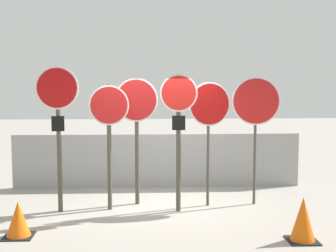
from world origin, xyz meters
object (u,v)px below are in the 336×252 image
object	(u,v)px
stop_sign_4	(209,112)
traffic_cone_1	(303,219)
stop_sign_3	(179,118)
traffic_cone_0	(18,219)
stop_sign_5	(256,108)
stop_sign_1	(109,122)
stop_sign_2	(136,115)
stop_sign_0	(58,112)

from	to	relation	value
stop_sign_4	traffic_cone_1	distance (m)	2.81
stop_sign_3	traffic_cone_0	size ratio (longest dim) A/B	4.54
stop_sign_5	traffic_cone_1	distance (m)	2.66
stop_sign_1	stop_sign_2	bearing A→B (deg)	27.77
stop_sign_4	stop_sign_5	size ratio (longest dim) A/B	0.96
stop_sign_3	stop_sign_1	bearing A→B (deg)	174.13
stop_sign_4	traffic_cone_1	size ratio (longest dim) A/B	3.49
stop_sign_5	traffic_cone_1	world-z (taller)	stop_sign_5
stop_sign_0	stop_sign_4	bearing A→B (deg)	5.25
stop_sign_3	stop_sign_4	bearing A→B (deg)	32.03
stop_sign_0	stop_sign_1	bearing A→B (deg)	5.37
stop_sign_3	traffic_cone_0	xyz separation A→B (m)	(-2.63, -1.28, -1.49)
stop_sign_3	stop_sign_4	xyz separation A→B (m)	(0.62, 0.36, 0.08)
stop_sign_2	stop_sign_3	bearing A→B (deg)	-27.14
stop_sign_1	stop_sign_3	world-z (taller)	stop_sign_3
traffic_cone_0	traffic_cone_1	world-z (taller)	traffic_cone_1
stop_sign_1	stop_sign_4	world-z (taller)	stop_sign_4
stop_sign_3	stop_sign_5	size ratio (longest dim) A/B	1.02
stop_sign_1	traffic_cone_1	size ratio (longest dim) A/B	3.44
stop_sign_1	stop_sign_3	size ratio (longest dim) A/B	0.93
stop_sign_1	traffic_cone_1	bearing A→B (deg)	-39.19
stop_sign_0	stop_sign_4	distance (m)	2.86
stop_sign_0	stop_sign_5	xyz separation A→B (m)	(3.77, 0.32, 0.03)
stop_sign_1	stop_sign_5	size ratio (longest dim) A/B	0.95
stop_sign_4	stop_sign_5	world-z (taller)	stop_sign_5
stop_sign_3	stop_sign_2	bearing A→B (deg)	147.47
stop_sign_3	traffic_cone_1	world-z (taller)	stop_sign_3
stop_sign_3	stop_sign_4	world-z (taller)	stop_sign_3
stop_sign_0	stop_sign_3	bearing A→B (deg)	-2.44
stop_sign_3	traffic_cone_0	distance (m)	3.29
stop_sign_5	traffic_cone_1	size ratio (longest dim) A/B	3.63
stop_sign_2	traffic_cone_1	size ratio (longest dim) A/B	3.60
stop_sign_2	traffic_cone_0	size ratio (longest dim) A/B	4.40
stop_sign_0	stop_sign_3	size ratio (longest dim) A/B	1.05
stop_sign_0	stop_sign_4	world-z (taller)	stop_sign_0
stop_sign_0	stop_sign_4	size ratio (longest dim) A/B	1.12
stop_sign_1	stop_sign_3	xyz separation A→B (m)	(1.30, -0.18, 0.09)
stop_sign_3	traffic_cone_1	distance (m)	2.86
stop_sign_4	traffic_cone_1	xyz separation A→B (m)	(1.17, -2.06, -1.50)
stop_sign_0	stop_sign_3	xyz separation A→B (m)	(2.23, -0.09, -0.12)
stop_sign_2	stop_sign_0	bearing A→B (deg)	-155.09
stop_sign_1	stop_sign_3	bearing A→B (deg)	-15.81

